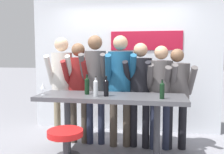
% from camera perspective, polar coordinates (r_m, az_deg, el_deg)
% --- Properties ---
extents(back_wall, '(3.70, 0.12, 2.61)m').
position_cam_1_polar(back_wall, '(4.94, 2.77, 2.84)').
color(back_wall, silver).
rests_on(back_wall, ground_plane).
extents(tasting_table, '(2.10, 0.66, 0.95)m').
position_cam_1_polar(tasting_table, '(3.56, -0.27, -6.51)').
color(tasting_table, '#4C4C51').
rests_on(tasting_table, ground_plane).
extents(bar_stool, '(0.44, 0.44, 0.64)m').
position_cam_1_polar(bar_stool, '(3.11, -10.60, -15.57)').
color(bar_stool, '#333338').
rests_on(bar_stool, ground_plane).
extents(person_far_left, '(0.47, 0.59, 1.80)m').
position_cam_1_polar(person_far_left, '(4.32, -11.37, -0.12)').
color(person_far_left, gray).
rests_on(person_far_left, ground_plane).
extents(person_left, '(0.42, 0.53, 1.70)m').
position_cam_1_polar(person_left, '(4.23, -7.69, -1.02)').
color(person_left, '#473D33').
rests_on(person_left, ground_plane).
extents(person_center_left, '(0.46, 0.58, 1.83)m').
position_cam_1_polar(person_center_left, '(4.14, -3.87, 0.02)').
color(person_center_left, '#23283D').
rests_on(person_center_left, ground_plane).
extents(person_center, '(0.53, 0.64, 1.82)m').
position_cam_1_polar(person_center, '(4.02, 1.90, -0.41)').
color(person_center, '#473D33').
rests_on(person_center, ground_plane).
extents(person_center_right, '(0.48, 0.58, 1.70)m').
position_cam_1_polar(person_center_right, '(4.01, 6.43, -1.51)').
color(person_center_right, black).
rests_on(person_center_right, ground_plane).
extents(person_right, '(0.46, 0.55, 1.65)m').
position_cam_1_polar(person_right, '(3.99, 11.06, -2.08)').
color(person_right, '#23283D').
rests_on(person_right, ground_plane).
extents(person_far_right, '(0.52, 0.59, 1.61)m').
position_cam_1_polar(person_far_right, '(4.05, 14.53, -2.55)').
color(person_far_right, black).
rests_on(person_far_right, ground_plane).
extents(wine_bottle_0, '(0.07, 0.07, 0.28)m').
position_cam_1_polar(wine_bottle_0, '(3.44, -1.34, -2.28)').
color(wine_bottle_0, black).
rests_on(wine_bottle_0, tasting_table).
extents(wine_bottle_1, '(0.07, 0.07, 0.28)m').
position_cam_1_polar(wine_bottle_1, '(3.44, -3.75, -2.34)').
color(wine_bottle_1, '#B7BCC1').
rests_on(wine_bottle_1, tasting_table).
extents(wine_bottle_2, '(0.07, 0.07, 0.29)m').
position_cam_1_polar(wine_bottle_2, '(3.61, -5.74, -1.88)').
color(wine_bottle_2, black).
rests_on(wine_bottle_2, tasting_table).
extents(wine_bottle_3, '(0.06, 0.06, 0.26)m').
position_cam_1_polar(wine_bottle_3, '(3.31, 11.39, -2.90)').
color(wine_bottle_3, black).
rests_on(wine_bottle_3, tasting_table).
extents(wine_glass_0, '(0.07, 0.07, 0.18)m').
position_cam_1_polar(wine_glass_0, '(3.66, -15.53, -2.07)').
color(wine_glass_0, silver).
rests_on(wine_glass_0, tasting_table).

